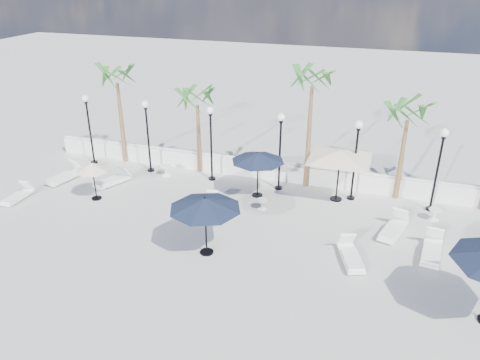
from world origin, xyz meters
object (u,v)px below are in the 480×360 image
(lounger_0, at_px, (65,176))
(lounger_6, at_px, (432,250))
(lounger_4, at_px, (394,228))
(lounger_3, at_px, (208,206))
(lounger_5, at_px, (351,256))
(parasol_navy_mid, at_px, (258,157))
(lounger_1, at_px, (18,196))
(parasol_cream_sq_a, at_px, (341,151))
(parasol_cream_small, at_px, (92,167))
(lounger_2, at_px, (113,180))
(parasol_navy_left, at_px, (205,204))

(lounger_0, xyz_separation_m, lounger_6, (17.48, -1.47, 0.00))
(lounger_4, xyz_separation_m, lounger_6, (1.41, -1.22, 0.00))
(lounger_0, bearing_deg, lounger_3, 5.48)
(lounger_5, bearing_deg, parasol_navy_mid, 119.95)
(lounger_5, relative_size, parasol_navy_mid, 0.82)
(lounger_0, height_order, lounger_6, lounger_6)
(lounger_1, relative_size, parasol_cream_sq_a, 0.32)
(parasol_navy_mid, relative_size, parasol_cream_sq_a, 0.46)
(lounger_5, distance_m, parasol_cream_small, 12.08)
(lounger_6, height_order, parasol_cream_small, parasol_cream_small)
(parasol_cream_sq_a, bearing_deg, lounger_2, -170.60)
(lounger_1, distance_m, parasol_cream_sq_a, 15.09)
(lounger_2, bearing_deg, parasol_cream_small, -61.80)
(lounger_5, bearing_deg, lounger_0, 149.90)
(lounger_0, bearing_deg, lounger_2, 17.77)
(lounger_0, height_order, lounger_3, lounger_0)
(lounger_4, bearing_deg, lounger_2, -166.12)
(lounger_1, distance_m, parasol_navy_mid, 11.38)
(lounger_6, relative_size, parasol_navy_left, 0.79)
(lounger_0, relative_size, parasol_navy_left, 0.79)
(lounger_6, bearing_deg, lounger_3, -177.13)
(lounger_0, xyz_separation_m, parasol_cream_small, (2.69, -1.30, 1.35))
(lounger_5, bearing_deg, lounger_3, 143.60)
(lounger_2, relative_size, parasol_navy_left, 0.74)
(lounger_2, distance_m, parasol_cream_small, 2.11)
(lounger_3, distance_m, parasol_navy_mid, 3.22)
(lounger_3, bearing_deg, lounger_2, 167.77)
(lounger_3, xyz_separation_m, parasol_cream_sq_a, (5.28, 2.90, 2.24))
(parasol_navy_mid, bearing_deg, lounger_4, -14.38)
(lounger_1, distance_m, lounger_2, 4.37)
(lounger_3, relative_size, lounger_6, 0.87)
(lounger_3, relative_size, lounger_4, 0.86)
(lounger_0, distance_m, parasol_cream_small, 3.28)
(parasol_navy_mid, height_order, parasol_cream_small, parasol_navy_mid)
(lounger_3, relative_size, parasol_cream_small, 0.99)
(lounger_5, height_order, parasol_cream_sq_a, parasol_cream_sq_a)
(lounger_2, bearing_deg, lounger_3, 13.00)
(lounger_2, relative_size, parasol_cream_sq_a, 0.37)
(lounger_0, distance_m, parasol_navy_left, 10.26)
(lounger_2, bearing_deg, lounger_6, 17.36)
(lounger_1, relative_size, parasol_navy_mid, 0.70)
(lounger_5, xyz_separation_m, parasol_navy_left, (-5.30, -1.13, 1.88))
(lounger_1, bearing_deg, parasol_navy_left, -9.35)
(parasol_navy_mid, xyz_separation_m, parasol_cream_small, (-7.12, -2.65, -0.36))
(parasol_navy_left, bearing_deg, parasol_navy_mid, 84.53)
(lounger_6, bearing_deg, parasol_navy_left, -156.41)
(parasol_navy_left, relative_size, parasol_navy_mid, 1.09)
(lounger_1, relative_size, lounger_5, 0.85)
(lounger_3, height_order, parasol_cream_small, parasol_cream_small)
(lounger_2, bearing_deg, lounger_4, 21.77)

